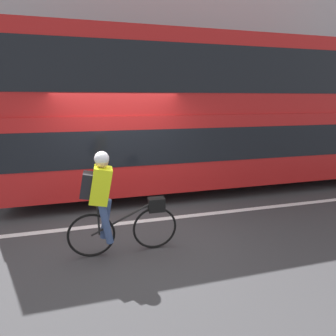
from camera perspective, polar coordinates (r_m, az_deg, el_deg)
name	(u,v)px	position (r m, az deg, el deg)	size (l,w,h in m)	color
ground_plane	(126,230)	(5.13, -9.16, -13.15)	(80.00, 80.00, 0.00)	#38383A
road_center_line	(125,223)	(5.38, -9.44, -11.72)	(50.00, 0.14, 0.01)	silver
sidewalk_curb	(114,167)	(9.44, -11.71, 0.19)	(60.00, 1.63, 0.12)	gray
building_facade	(107,61)	(10.20, -13.12, 21.67)	(60.00, 0.30, 7.34)	#9E9EA3
bus	(223,110)	(7.36, 11.93, 12.22)	(10.81, 2.44, 3.78)	black
cyclist_on_bike	(111,201)	(4.08, -12.35, -7.07)	(1.71, 0.32, 1.67)	black
street_sign_post	(85,125)	(9.11, -17.65, 8.86)	(0.36, 0.09, 2.58)	#59595B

